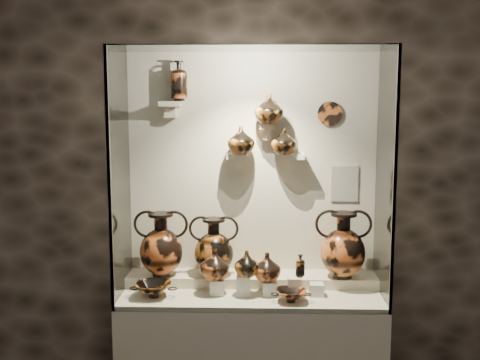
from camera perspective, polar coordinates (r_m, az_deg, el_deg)
name	(u,v)px	position (r m, az deg, el deg)	size (l,w,h in m)	color
wall_back	(252,169)	(4.14, 1.16, 1.02)	(5.00, 0.02, 3.20)	black
plinth	(251,354)	(4.16, 1.06, -16.20)	(1.70, 0.60, 0.80)	beige
front_tier	(251,294)	(4.00, 1.08, -10.79)	(1.68, 0.58, 0.03)	beige
rear_tier	(252,281)	(4.16, 1.11, -9.54)	(1.70, 0.25, 0.10)	beige
back_panel	(252,169)	(4.13, 1.16, 1.01)	(1.70, 0.03, 1.60)	beige
glass_front	(251,183)	(3.53, 1.05, -0.25)	(1.70, 0.01, 1.60)	white
glass_left	(120,175)	(3.92, -11.35, 0.45)	(0.01, 0.60, 1.60)	white
glass_right	(385,176)	(3.90, 13.63, 0.34)	(0.01, 0.60, 1.60)	white
glass_top	(252,48)	(3.79, 1.14, 12.41)	(1.70, 0.60, 0.01)	white
frame_post_left	(109,182)	(3.64, -12.28, -0.17)	(0.02, 0.02, 1.60)	gray
frame_post_right	(395,183)	(3.62, 14.46, -0.29)	(0.02, 0.02, 1.60)	gray
pedestal_a	(217,287)	(3.94, -2.18, -10.10)	(0.09, 0.09, 0.10)	silver
pedestal_b	(243,285)	(3.93, 0.33, -9.92)	(0.09, 0.09, 0.13)	silver
pedestal_c	(270,288)	(3.94, 2.84, -10.21)	(0.09, 0.09, 0.09)	silver
pedestal_d	(295,286)	(3.94, 5.21, -10.00)	(0.09, 0.09, 0.12)	silver
pedestal_e	(316,289)	(3.96, 7.26, -10.25)	(0.09, 0.09, 0.08)	silver
bracket_ul	(170,104)	(4.07, -6.67, 7.20)	(0.14, 0.12, 0.04)	beige
bracket_ca	(237,156)	(4.05, -0.26, 2.28)	(0.14, 0.12, 0.04)	beige
bracket_cb	(267,126)	(4.03, 2.59, 5.10)	(0.10, 0.12, 0.04)	beige
bracket_cc	(294,156)	(4.05, 5.12, 2.26)	(0.14, 0.12, 0.04)	beige
amphora_left	(161,244)	(4.08, -7.48, -6.06)	(0.35, 0.35, 0.43)	#BB5523
amphora_mid	(214,247)	(4.06, -2.50, -6.35)	(0.32, 0.32, 0.40)	#9D551B
amphora_right	(343,245)	(4.06, 9.74, -6.09)	(0.36, 0.36, 0.45)	#BB5523
jug_a	(215,264)	(3.91, -2.42, -7.96)	(0.19, 0.19, 0.20)	#BB5523
jug_b	(247,263)	(3.87, 0.64, -7.91)	(0.16, 0.16, 0.17)	#9D551B
jug_c	(267,267)	(3.91, 2.58, -8.23)	(0.18, 0.18, 0.19)	#BB5523
lekythos_small	(300,264)	(3.91, 5.73, -7.95)	(0.07, 0.07, 0.16)	#9D551B
kylix_left	(154,288)	(3.93, -8.20, -10.12)	(0.29, 0.24, 0.12)	#9D551B
kylix_right	(291,294)	(3.83, 4.87, -10.75)	(0.24, 0.20, 0.10)	#BB5523
lekythos_tall	(179,78)	(4.04, -5.80, 9.58)	(0.12, 0.12, 0.30)	#BB5523
ovoid_vase_a	(241,140)	(4.00, 0.09, 3.81)	(0.18, 0.18, 0.19)	#9D551B
ovoid_vase_b	(269,109)	(3.98, 2.76, 6.75)	(0.19, 0.19, 0.20)	#9D551B
ovoid_vase_c	(284,141)	(4.01, 4.16, 3.71)	(0.17, 0.17, 0.17)	#9D551B
wall_plate	(330,114)	(4.10, 8.52, 6.24)	(0.16, 0.16, 0.02)	#AF5422
info_placard	(345,184)	(4.17, 9.89, -0.35)	(0.18, 0.01, 0.24)	beige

